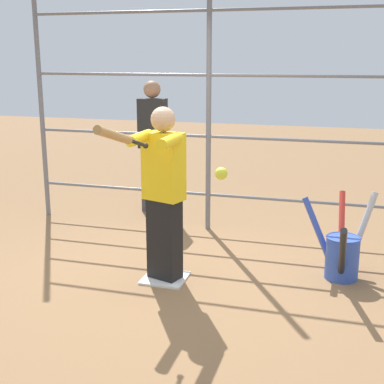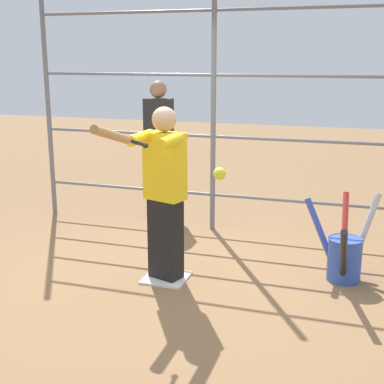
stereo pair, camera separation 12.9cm
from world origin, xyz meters
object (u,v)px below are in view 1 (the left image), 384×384
batter (163,190)px  bystander_behind_fence (153,145)px  baseball_bat_swinging (118,137)px  softball_in_flight (221,173)px  bat_bucket (342,253)px

batter → bystander_behind_fence: size_ratio=0.93×
baseball_bat_swinging → softball_in_flight: size_ratio=8.93×
bat_bucket → baseball_bat_swinging: bearing=41.8°
softball_in_flight → bat_bucket: bearing=-129.4°
softball_in_flight → bystander_behind_fence: (1.59, -2.79, -0.29)m
softball_in_flight → bat_bucket: softball_in_flight is taller
batter → bat_bucket: batter is taller
softball_in_flight → bat_bucket: (-0.92, -1.12, -0.95)m
baseball_bat_swinging → bystander_behind_fence: size_ratio=0.49×
bystander_behind_fence → baseball_bat_swinging: bearing=106.2°
baseball_bat_swinging → batter: bearing=-90.7°
softball_in_flight → batter: bearing=-41.7°
baseball_bat_swinging → softball_in_flight: 0.82m
baseball_bat_swinging → bat_bucket: 2.50m
batter → softball_in_flight: (-0.68, 0.60, 0.32)m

